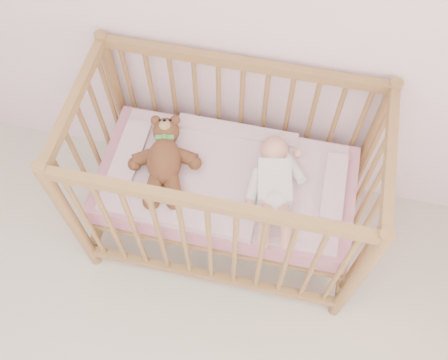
% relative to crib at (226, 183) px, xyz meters
% --- Properties ---
extents(crib, '(1.36, 0.76, 1.00)m').
position_rel_crib_xyz_m(crib, '(0.00, 0.00, 0.00)').
color(crib, '#A28144').
rests_on(crib, floor).
extents(mattress, '(1.22, 0.62, 0.13)m').
position_rel_crib_xyz_m(mattress, '(0.00, 0.00, -0.01)').
color(mattress, '#C3798A').
rests_on(mattress, crib).
extents(blanket, '(1.10, 0.58, 0.06)m').
position_rel_crib_xyz_m(blanket, '(0.00, 0.00, 0.06)').
color(blanket, pink).
rests_on(blanket, mattress).
extents(baby, '(0.38, 0.62, 0.14)m').
position_rel_crib_xyz_m(baby, '(0.23, -0.02, 0.14)').
color(baby, white).
rests_on(baby, blanket).
extents(teddy_bear, '(0.46, 0.57, 0.14)m').
position_rel_crib_xyz_m(teddy_bear, '(-0.29, -0.02, 0.15)').
color(teddy_bear, brown).
rests_on(teddy_bear, blanket).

